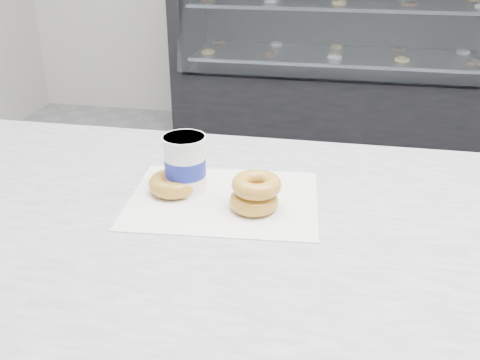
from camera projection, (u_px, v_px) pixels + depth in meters
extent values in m
cube|color=silver|center=(425.00, 246.00, 0.87)|extent=(3.06, 0.76, 0.04)
cube|color=black|center=(362.00, 107.00, 3.53)|extent=(2.40, 0.70, 0.50)
cube|color=black|center=(370.00, 2.00, 3.54)|extent=(2.40, 0.06, 0.75)
cube|color=black|center=(189.00, 4.00, 3.46)|extent=(0.08, 0.70, 0.75)
cube|color=white|center=(374.00, 17.00, 2.99)|extent=(2.28, 0.16, 0.70)
cube|color=silver|center=(367.00, 57.00, 3.39)|extent=(2.20, 0.55, 0.02)
cube|color=silver|center=(372.00, 4.00, 3.25)|extent=(2.20, 0.55, 0.02)
cube|color=silver|center=(223.00, 199.00, 0.97)|extent=(0.36, 0.29, 0.00)
torus|color=gold|center=(174.00, 183.00, 0.99)|extent=(0.11, 0.11, 0.03)
torus|color=gold|center=(254.00, 201.00, 0.93)|extent=(0.09, 0.09, 0.03)
torus|color=gold|center=(257.00, 185.00, 0.92)|extent=(0.12, 0.12, 0.03)
cylinder|color=white|center=(185.00, 164.00, 0.98)|extent=(0.08, 0.08, 0.11)
cylinder|color=white|center=(184.00, 138.00, 0.96)|extent=(0.08, 0.08, 0.01)
cylinder|color=navy|center=(185.00, 166.00, 0.99)|extent=(0.08, 0.08, 0.03)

